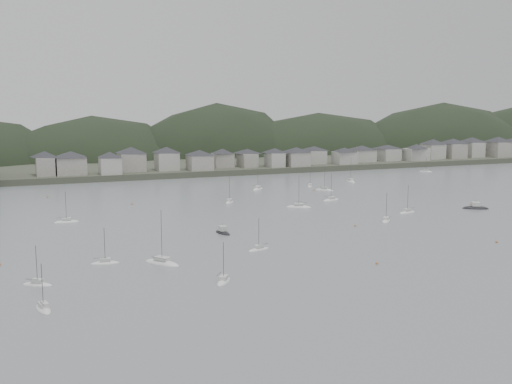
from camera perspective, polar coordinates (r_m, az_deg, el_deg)
name	(u,v)px	position (r m, az deg, el deg)	size (l,w,h in m)	color
ground	(373,259)	(145.84, 11.11, -6.30)	(900.00, 900.00, 0.00)	slate
far_shore_land	(137,156)	(421.72, -11.22, 3.41)	(900.00, 250.00, 3.00)	#383D2D
forested_ridge	(153,178)	(398.97, -9.80, 1.33)	(851.55, 103.94, 102.57)	black
waterfront_town	(268,156)	(328.65, 1.15, 3.47)	(451.48, 28.46, 12.92)	gray
moored_fleet	(207,215)	(198.69, -4.70, -2.22)	(249.26, 164.13, 13.59)	white
motor_launch_near	(476,208)	(225.05, 20.15, -1.44)	(9.45, 7.32, 4.14)	black
motor_launch_far	(223,232)	(171.54, -3.18, -3.85)	(3.72, 7.29, 3.68)	black
mooring_buoys	(271,218)	(193.74, 1.44, -2.47)	(159.29, 134.54, 0.70)	#B0683A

